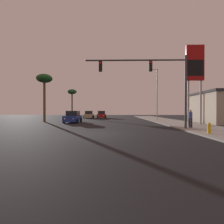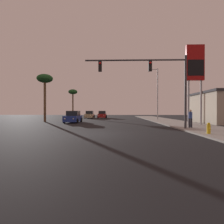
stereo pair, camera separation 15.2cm
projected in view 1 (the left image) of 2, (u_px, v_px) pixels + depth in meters
name	position (u px, v px, depth m)	size (l,w,h in m)	color
ground_plane	(97.00, 134.00, 12.63)	(120.00, 120.00, 0.00)	black
sidewalk_right	(179.00, 123.00, 22.44)	(5.00, 60.00, 0.12)	gray
car_tan	(89.00, 115.00, 40.26)	(2.04, 4.34, 1.68)	tan
car_red	(102.00, 115.00, 41.13)	(2.04, 4.32, 1.68)	maroon
car_blue	(73.00, 117.00, 25.01)	(2.04, 4.31, 1.68)	navy
traffic_light_mast	(155.00, 76.00, 15.60)	(9.06, 0.36, 6.50)	#38383D
street_lamp	(156.00, 91.00, 30.72)	(1.74, 0.24, 9.00)	#99999E
gas_station_sign	(195.00, 67.00, 19.77)	(2.00, 0.42, 9.00)	#99999E
fire_hydrant	(209.00, 128.00, 11.91)	(0.24, 0.34, 0.76)	gold
pedestrian_on_sidewalk	(191.00, 118.00, 16.34)	(0.34, 0.32, 1.67)	#23232D
palm_tree_far	(72.00, 93.00, 46.80)	(2.40, 2.40, 7.47)	brown
palm_tree_near	(44.00, 81.00, 26.79)	(2.40, 2.40, 7.33)	brown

